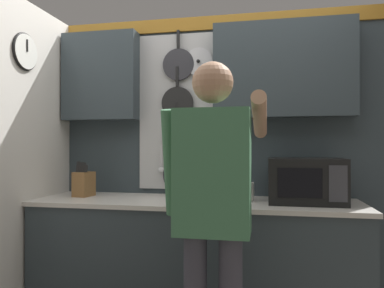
{
  "coord_description": "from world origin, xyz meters",
  "views": [
    {
      "loc": [
        0.5,
        -2.56,
        1.29
      ],
      "look_at": [
        -0.06,
        0.2,
        1.31
      ],
      "focal_mm": 35.0,
      "sensor_mm": 36.0,
      "label": 1
    }
  ],
  "objects_px": {
    "microwave": "(306,180)",
    "knife_block": "(84,183)",
    "utensil_crock": "(246,189)",
    "person": "(213,198)"
  },
  "relations": [
    {
      "from": "microwave",
      "to": "knife_block",
      "type": "relative_size",
      "value": 1.85
    },
    {
      "from": "knife_block",
      "to": "utensil_crock",
      "type": "distance_m",
      "value": 1.21
    },
    {
      "from": "microwave",
      "to": "person",
      "type": "height_order",
      "value": "person"
    },
    {
      "from": "utensil_crock",
      "to": "person",
      "type": "relative_size",
      "value": 0.2
    },
    {
      "from": "microwave",
      "to": "knife_block",
      "type": "height_order",
      "value": "microwave"
    },
    {
      "from": "knife_block",
      "to": "microwave",
      "type": "bearing_deg",
      "value": -0.01
    },
    {
      "from": "microwave",
      "to": "utensil_crock",
      "type": "bearing_deg",
      "value": 179.94
    },
    {
      "from": "microwave",
      "to": "knife_block",
      "type": "bearing_deg",
      "value": 179.99
    },
    {
      "from": "microwave",
      "to": "knife_block",
      "type": "distance_m",
      "value": 1.6
    },
    {
      "from": "microwave",
      "to": "utensil_crock",
      "type": "relative_size",
      "value": 1.4
    }
  ]
}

